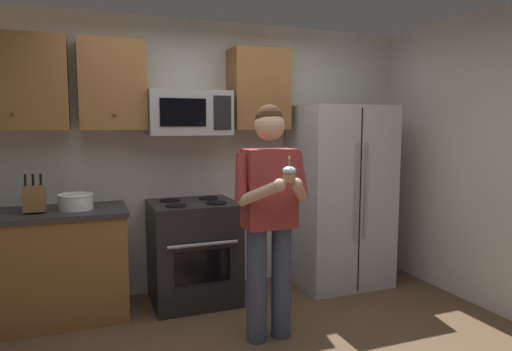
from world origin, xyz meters
name	(u,v)px	position (x,y,z in m)	size (l,w,h in m)	color
wall_back	(198,157)	(0.00, 1.75, 1.30)	(4.40, 0.10, 2.60)	beige
wall_right	(493,161)	(2.25, 0.30, 1.30)	(0.10, 4.40, 2.60)	beige
oven_range	(194,252)	(-0.15, 1.36, 0.46)	(0.76, 0.70, 0.93)	black
microwave	(188,113)	(-0.15, 1.48, 1.72)	(0.74, 0.41, 0.40)	#9EA0A5
refrigerator	(340,196)	(1.35, 1.32, 0.90)	(0.90, 0.75, 1.80)	#B7BABF
cabinet_row_upper	(121,86)	(-0.72, 1.53, 1.95)	(2.78, 0.36, 0.76)	brown
counter_left	(36,267)	(-1.45, 1.38, 0.46)	(1.44, 0.66, 0.92)	brown
knife_block	(34,199)	(-1.43, 1.33, 1.03)	(0.16, 0.15, 0.32)	brown
bowl_large_white	(76,201)	(-1.13, 1.36, 0.99)	(0.28, 0.28, 0.13)	white
person	(270,210)	(0.21, 0.42, 1.00)	(0.60, 0.48, 1.76)	#383F59
cupcake	(289,174)	(0.21, 0.09, 1.29)	(0.09, 0.09, 0.17)	#A87F56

